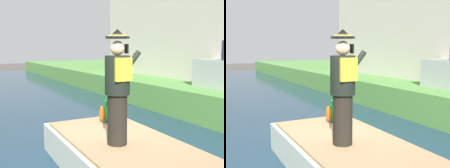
% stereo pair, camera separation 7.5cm
% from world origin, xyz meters
% --- Properties ---
extents(ground_plane, '(80.00, 80.00, 0.00)m').
position_xyz_m(ground_plane, '(0.00, 0.00, 0.00)').
color(ground_plane, '#4C4742').
extents(canal_water, '(6.88, 48.00, 0.10)m').
position_xyz_m(canal_water, '(0.00, 0.00, 0.05)').
color(canal_water, '#1E384C').
rests_on(canal_water, ground).
extents(boat, '(1.88, 4.23, 0.61)m').
position_xyz_m(boat, '(0.00, -0.84, 0.40)').
color(boat, silver).
rests_on(boat, canal_water).
extents(person_pirate, '(0.61, 0.42, 1.85)m').
position_xyz_m(person_pirate, '(-0.18, -0.73, 1.64)').
color(person_pirate, black).
rests_on(person_pirate, boat).
extents(parrot_plush, '(0.36, 0.35, 0.57)m').
position_xyz_m(parrot_plush, '(0.33, 0.57, 0.95)').
color(parrot_plush, green).
rests_on(parrot_plush, boat).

